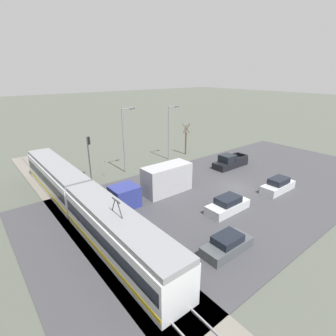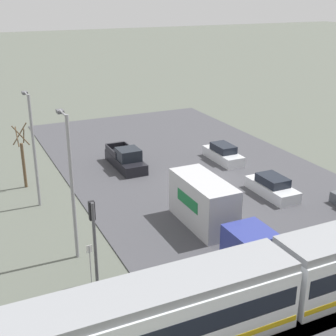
# 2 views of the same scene
# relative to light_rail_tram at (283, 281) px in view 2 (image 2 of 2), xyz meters

# --- Properties ---
(ground_plane) EXTENTS (320.00, 320.00, 0.00)m
(ground_plane) POSITION_rel_light_rail_tram_xyz_m (-5.05, -16.51, -1.72)
(ground_plane) COLOR #565B51
(road_surface) EXTENTS (21.34, 45.44, 0.08)m
(road_surface) POSITION_rel_light_rail_tram_xyz_m (-5.05, -16.51, -1.68)
(road_surface) COLOR #424247
(road_surface) RESTS_ON ground
(light_rail_tram) EXTENTS (28.29, 2.81, 4.50)m
(light_rail_tram) POSITION_rel_light_rail_tram_xyz_m (0.00, 0.00, 0.00)
(light_rail_tram) COLOR white
(light_rail_tram) RESTS_ON ground
(box_truck) EXTENTS (2.38, 9.58, 3.21)m
(box_truck) POSITION_rel_light_rail_tram_xyz_m (-0.89, -8.19, -0.16)
(box_truck) COLOR navy
(box_truck) RESTS_ON ground
(pickup_truck) EXTENTS (2.02, 5.68, 1.92)m
(pickup_truck) POSITION_rel_light_rail_tram_xyz_m (0.02, -21.81, -0.91)
(pickup_truck) COLOR black
(pickup_truck) RESTS_ON ground
(sedan_car_0) EXTENTS (1.76, 4.68, 1.57)m
(sedan_car_0) POSITION_rel_light_rail_tram_xyz_m (-8.65, -19.61, -0.99)
(sedan_car_0) COLOR silver
(sedan_car_0) RESTS_ON ground
(sedan_car_2) EXTENTS (1.88, 4.68, 1.52)m
(sedan_car_2) POSITION_rel_light_rail_tram_xyz_m (-8.03, -11.44, -1.01)
(sedan_car_2) COLOR silver
(sedan_car_2) RESTS_ON ground
(traffic_light_pole) EXTENTS (0.28, 0.47, 5.61)m
(traffic_light_pole) POSITION_rel_light_rail_tram_xyz_m (7.99, -4.35, 1.90)
(traffic_light_pole) COLOR #47474C
(traffic_light_pole) RESTS_ON ground
(street_tree) EXTENTS (1.23, 1.02, 5.23)m
(street_tree) POSITION_rel_light_rail_tram_xyz_m (8.79, -21.20, 0.67)
(street_tree) COLOR brown
(street_tree) RESTS_ON ground
(street_lamp_near_crossing) EXTENTS (0.36, 1.95, 8.66)m
(street_lamp_near_crossing) POSITION_rel_light_rail_tram_xyz_m (7.79, -9.31, 3.25)
(street_lamp_near_crossing) COLOR gray
(street_lamp_near_crossing) RESTS_ON ground
(street_lamp_mid_block) EXTENTS (0.36, 1.95, 8.23)m
(street_lamp_mid_block) POSITION_rel_light_rail_tram_xyz_m (8.44, -17.49, 3.03)
(street_lamp_mid_block) COLOR gray
(street_lamp_mid_block) RESTS_ON ground
(no_parking_sign) EXTENTS (0.32, 0.08, 2.31)m
(no_parking_sign) POSITION_rel_light_rail_tram_xyz_m (7.80, -6.19, -0.31)
(no_parking_sign) COLOR gray
(no_parking_sign) RESTS_ON ground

